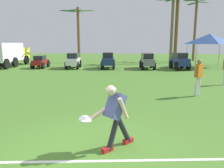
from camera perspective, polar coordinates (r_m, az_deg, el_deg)
name	(u,v)px	position (r m, az deg, el deg)	size (l,w,h in m)	color
ground_plane	(92,156)	(4.66, -5.18, -18.28)	(80.00, 80.00, 0.00)	#4A7B2B
field_line_paint	(91,161)	(4.50, -5.62, -19.41)	(23.62, 0.08, 0.01)	white
frisbee_thrower	(115,113)	(4.63, 0.80, -7.68)	(0.96, 0.74, 1.41)	#23232D
frisbee_in_flight	(86,119)	(4.43, -6.93, -9.10)	(0.38, 0.38, 0.07)	white
teammate_near_sideline	(198,74)	(9.86, 21.66, 2.37)	(0.42, 0.38, 1.56)	silver
parked_car_slot_a	(40,62)	(20.57, -18.20, 5.59)	(1.21, 2.25, 1.10)	maroon
parked_car_slot_b	(73,60)	(19.64, -10.06, 6.20)	(1.37, 2.49, 1.34)	silver
parked_car_slot_c	(108,60)	(19.10, -1.01, 6.30)	(1.30, 2.41, 1.40)	navy
parked_car_slot_d	(147,60)	(19.21, 9.19, 6.13)	(1.27, 2.45, 1.34)	slate
parked_car_slot_e	(180,61)	(19.39, 17.24, 5.88)	(1.40, 2.44, 1.40)	navy
box_truck	(11,53)	(22.90, -24.89, 7.29)	(1.71, 5.97, 2.20)	yellow
palm_tree_far_left	(78,30)	(24.96, -8.78, 13.76)	(3.60, 3.23, 5.98)	brown
palm_tree_left_of_centre	(172,24)	(25.05, 15.40, 14.99)	(3.26, 3.02, 7.06)	brown
palm_tree_right_of_centre	(177,24)	(25.45, 16.53, 14.68)	(3.08, 3.24, 7.41)	brown
palm_tree_far_right	(195,23)	(29.04, 20.94, 14.60)	(3.34, 3.44, 7.35)	brown
event_tent	(210,39)	(22.29, 24.15, 10.69)	(3.30, 3.30, 3.02)	#B2B5BA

